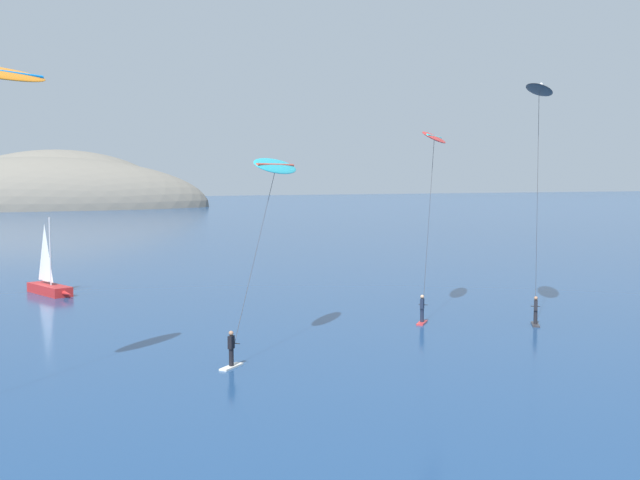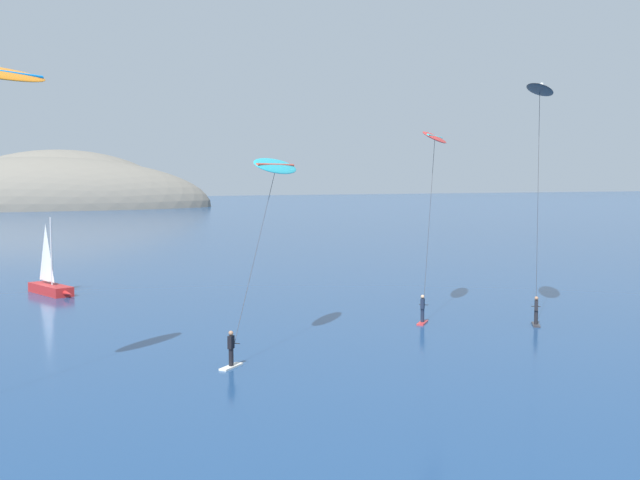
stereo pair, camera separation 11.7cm
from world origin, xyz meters
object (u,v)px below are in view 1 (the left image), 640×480
sailboat_near (51,286)px  kitesurfer_cyan (272,181)px  kitesurfer_red (433,151)px  kitesurfer_black (539,104)px

sailboat_near → kitesurfer_cyan: (9.30, -22.92, 7.85)m
sailboat_near → kitesurfer_cyan: kitesurfer_cyan is taller
sailboat_near → kitesurfer_red: 29.62m
kitesurfer_red → kitesurfer_black: (4.95, -3.87, 2.79)m
sailboat_near → kitesurfer_red: (21.68, -17.75, 9.62)m
kitesurfer_red → kitesurfer_cyan: size_ratio=1.19×
sailboat_near → kitesurfer_red: bearing=-39.3°
kitesurfer_red → kitesurfer_black: kitesurfer_black is taller
kitesurfer_red → kitesurfer_cyan: kitesurfer_red is taller
sailboat_near → kitesurfer_black: 36.48m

